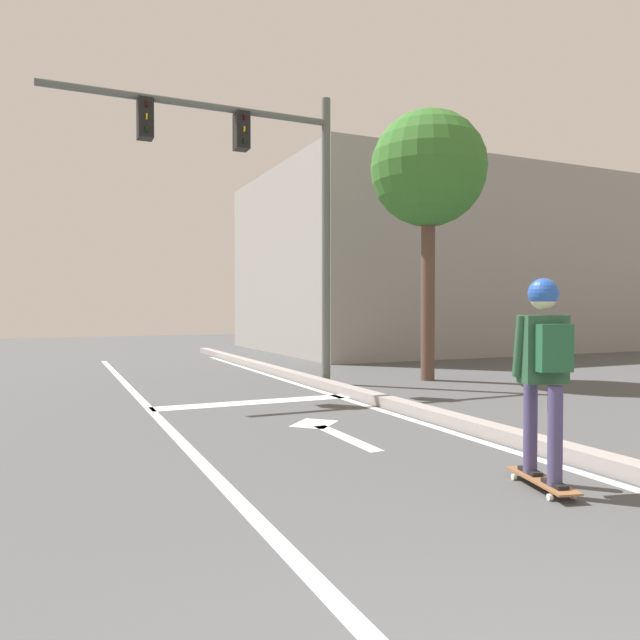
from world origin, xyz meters
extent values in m
cube|color=silver|center=(-0.12, 6.00, 0.00)|extent=(0.12, 20.00, 0.01)
cube|color=silver|center=(2.76, 6.00, 0.00)|extent=(0.12, 20.00, 0.01)
cube|color=silver|center=(1.39, 7.87, 0.00)|extent=(3.04, 0.40, 0.01)
cube|color=silver|center=(1.55, 5.16, 0.00)|extent=(0.16, 1.40, 0.01)
cube|color=silver|center=(1.55, 6.01, 0.00)|extent=(0.71, 0.71, 0.01)
cube|color=gray|center=(3.01, 6.00, 0.07)|extent=(0.24, 24.00, 0.14)
cube|color=brown|center=(2.12, 2.90, 0.07)|extent=(0.38, 0.80, 0.02)
cube|color=#B2B2B7|center=(2.18, 3.16, 0.06)|extent=(0.16, 0.09, 0.01)
cylinder|color=silver|center=(2.09, 3.18, 0.02)|extent=(0.04, 0.06, 0.05)
cylinder|color=silver|center=(2.27, 3.14, 0.02)|extent=(0.04, 0.06, 0.05)
cube|color=#B2B2B7|center=(2.05, 2.64, 0.06)|extent=(0.16, 0.09, 0.01)
cylinder|color=silver|center=(1.96, 2.67, 0.02)|extent=(0.04, 0.06, 0.05)
cylinder|color=silver|center=(2.14, 2.62, 0.02)|extent=(0.04, 0.06, 0.05)
cylinder|color=#443E67|center=(2.16, 3.07, 0.45)|extent=(0.11, 0.11, 0.75)
cube|color=black|center=(2.16, 3.07, 0.09)|extent=(0.15, 0.25, 0.03)
cylinder|color=#443E67|center=(2.08, 2.73, 0.45)|extent=(0.11, 0.11, 0.75)
cube|color=black|center=(2.08, 2.73, 0.09)|extent=(0.15, 0.25, 0.03)
cube|color=#295437|center=(2.12, 2.90, 1.09)|extent=(0.39, 0.26, 0.53)
cylinder|color=#295437|center=(1.95, 2.98, 1.12)|extent=(0.07, 0.12, 0.48)
cylinder|color=#295437|center=(2.31, 2.89, 1.12)|extent=(0.07, 0.10, 0.48)
sphere|color=beige|center=(2.12, 2.90, 1.50)|extent=(0.21, 0.21, 0.21)
sphere|color=#2552B3|center=(2.12, 2.90, 1.53)|extent=(0.23, 0.23, 0.23)
cube|color=#205736|center=(2.08, 2.77, 1.11)|extent=(0.29, 0.20, 0.36)
cylinder|color=#555E56|center=(3.26, 9.37, 2.63)|extent=(0.16, 0.16, 5.25)
cylinder|color=#555E56|center=(0.85, 9.37, 4.81)|extent=(4.83, 0.12, 0.12)
cube|color=black|center=(1.65, 9.37, 4.46)|extent=(0.24, 0.28, 0.64)
cylinder|color=#3A0605|center=(1.65, 9.22, 4.66)|extent=(0.02, 0.10, 0.10)
cylinder|color=yellow|center=(1.65, 9.22, 4.46)|extent=(0.02, 0.10, 0.10)
cylinder|color=black|center=(1.65, 9.22, 4.26)|extent=(0.02, 0.10, 0.10)
cube|color=black|center=(0.04, 9.37, 4.46)|extent=(0.24, 0.28, 0.64)
cylinder|color=#3A0605|center=(0.04, 9.22, 4.66)|extent=(0.02, 0.10, 0.10)
cylinder|color=yellow|center=(0.04, 9.22, 4.46)|extent=(0.02, 0.10, 0.10)
cylinder|color=black|center=(0.04, 9.22, 4.26)|extent=(0.02, 0.10, 0.10)
cylinder|color=brown|center=(5.32, 9.07, 1.72)|extent=(0.27, 0.27, 3.44)
sphere|color=#36712B|center=(5.32, 9.07, 4.11)|extent=(2.24, 2.24, 2.24)
cube|color=gray|center=(11.81, 16.84, 2.87)|extent=(13.78, 8.41, 5.74)
camera|label=1|loc=(-1.36, -0.57, 1.42)|focal=33.32mm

